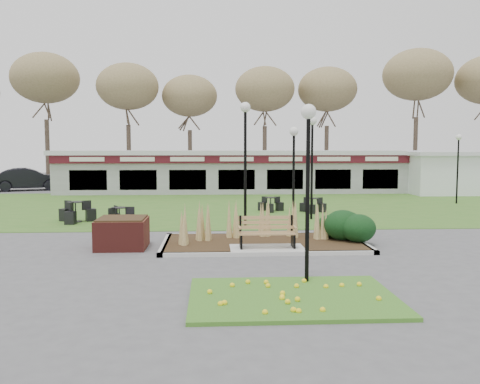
{
  "coord_description": "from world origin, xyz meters",
  "views": [
    {
      "loc": [
        -1.64,
        -14.66,
        3.09
      ],
      "look_at": [
        -0.7,
        2.0,
        1.63
      ],
      "focal_mm": 38.0,
      "sensor_mm": 36.0,
      "label": 1
    }
  ],
  "objects": [
    {
      "name": "lamp_post_near_left",
      "position": [
        1.27,
        3.2,
        2.78
      ],
      "size": [
        0.32,
        0.32,
        3.82
      ],
      "color": "black",
      "rests_on": "ground"
    },
    {
      "name": "lamp_post_mid_left",
      "position": [
        -0.31,
        5.26,
        3.54
      ],
      "size": [
        0.4,
        0.4,
        4.86
      ],
      "color": "black",
      "rests_on": "ground"
    },
    {
      "name": "bistro_set_c",
      "position": [
        3.16,
        9.06,
        0.25
      ],
      "size": [
        1.25,
        1.25,
        0.69
      ],
      "color": "black",
      "rests_on": "ground"
    },
    {
      "name": "lawn",
      "position": [
        0.0,
        12.0,
        0.01
      ],
      "size": [
        34.0,
        16.0,
        0.02
      ],
      "primitive_type": "cube",
      "color": "#376A21",
      "rests_on": "ground"
    },
    {
      "name": "lamp_post_far_right",
      "position": [
        11.85,
        12.46,
        2.78
      ],
      "size": [
        0.32,
        0.32,
        3.82
      ],
      "color": "black",
      "rests_on": "ground"
    },
    {
      "name": "ground",
      "position": [
        0.0,
        0.0,
        0.0
      ],
      "size": [
        100.0,
        100.0,
        0.0
      ],
      "primitive_type": "plane",
      "color": "#515154",
      "rests_on": "ground"
    },
    {
      "name": "lamp_post_mid_right",
      "position": [
        2.64,
        6.8,
        3.21
      ],
      "size": [
        0.37,
        0.37,
        4.41
      ],
      "color": "black",
      "rests_on": "ground"
    },
    {
      "name": "bistro_set_b",
      "position": [
        -7.27,
        6.51,
        0.3
      ],
      "size": [
        1.59,
        1.44,
        0.85
      ],
      "color": "black",
      "rests_on": "ground"
    },
    {
      "name": "food_pavilion",
      "position": [
        0.0,
        19.96,
        1.48
      ],
      "size": [
        24.6,
        3.4,
        2.9
      ],
      "color": "gray",
      "rests_on": "ground"
    },
    {
      "name": "lamp_post_near_right",
      "position": [
        0.5,
        -3.5,
        2.95
      ],
      "size": [
        0.34,
        0.34,
        4.05
      ],
      "color": "black",
      "rests_on": "ground"
    },
    {
      "name": "tree_backdrop",
      "position": [
        0.0,
        28.0,
        8.36
      ],
      "size": [
        47.24,
        5.24,
        10.36
      ],
      "color": "#47382B",
      "rests_on": "ground"
    },
    {
      "name": "service_hut",
      "position": [
        13.5,
        18.0,
        1.45
      ],
      "size": [
        4.4,
        3.4,
        2.83
      ],
      "color": "white",
      "rests_on": "ground"
    },
    {
      "name": "car_black",
      "position": [
        -14.91,
        22.81,
        0.82
      ],
      "size": [
        5.25,
        3.27,
        1.63
      ],
      "primitive_type": "imported",
      "rotation": [
        0.0,
        0.0,
        1.91
      ],
      "color": "black",
      "rests_on": "ground"
    },
    {
      "name": "bistro_set_d",
      "position": [
        1.21,
        9.62,
        0.25
      ],
      "size": [
        1.26,
        1.18,
        0.68
      ],
      "color": "black",
      "rests_on": "ground"
    },
    {
      "name": "brick_planter",
      "position": [
        -4.4,
        1.0,
        0.48
      ],
      "size": [
        1.5,
        1.5,
        0.95
      ],
      "color": "maroon",
      "rests_on": "ground"
    },
    {
      "name": "flower_bed",
      "position": [
        0.0,
        -4.6,
        0.07
      ],
      "size": [
        4.2,
        3.0,
        0.16
      ],
      "color": "#395F1B",
      "rests_on": "ground"
    },
    {
      "name": "park_bench",
      "position": [
        0.0,
        0.25,
        0.59
      ],
      "size": [
        1.7,
        0.66,
        0.93
      ],
      "color": "olive",
      "rests_on": "ground"
    },
    {
      "name": "planting_bed",
      "position": [
        1.27,
        1.35,
        0.37
      ],
      "size": [
        6.75,
        3.4,
        1.27
      ],
      "color": "#2F2312",
      "rests_on": "ground"
    },
    {
      "name": "bistro_set_a",
      "position": [
        -5.21,
        5.0,
        0.28
      ],
      "size": [
        1.29,
        1.46,
        0.78
      ],
      "color": "black",
      "rests_on": "ground"
    }
  ]
}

